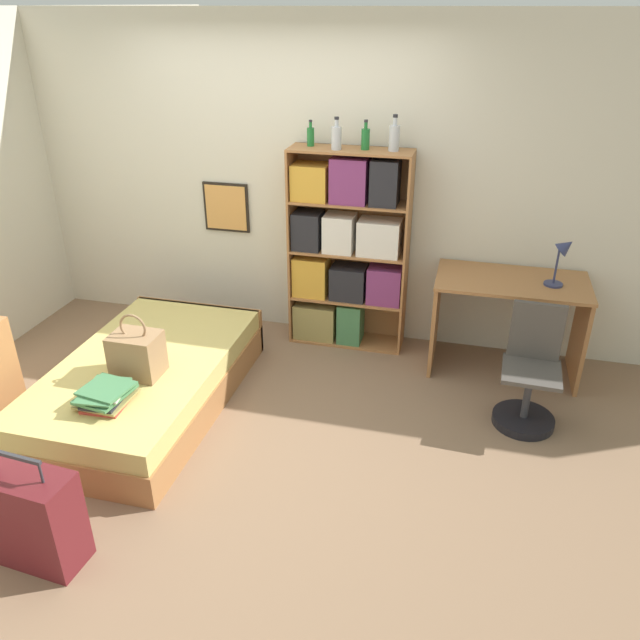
{
  "coord_description": "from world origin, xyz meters",
  "views": [
    {
      "loc": [
        1.53,
        -3.36,
        2.62
      ],
      "look_at": [
        0.63,
        0.19,
        0.75
      ],
      "focal_mm": 35.0,
      "sensor_mm": 36.0,
      "label": 1
    }
  ],
  "objects_px": {
    "bed": "(147,381)",
    "suitcase": "(32,518)",
    "desk": "(508,309)",
    "handbag": "(137,354)",
    "book_stack_on_bed": "(106,395)",
    "bookcase": "(344,251)",
    "bottle_green": "(311,136)",
    "bottle_brown": "(336,137)",
    "desk_chair": "(528,386)",
    "desk_lamp": "(564,254)",
    "bottle_clear": "(365,138)",
    "bottle_blue": "(394,137)"
  },
  "relations": [
    {
      "from": "bottle_clear",
      "to": "suitcase",
      "type": "bearing_deg",
      "value": -113.18
    },
    {
      "from": "desk",
      "to": "bottle_clear",
      "type": "bearing_deg",
      "value": 172.04
    },
    {
      "from": "bookcase",
      "to": "bottle_green",
      "type": "relative_size",
      "value": 8.45
    },
    {
      "from": "bottle_blue",
      "to": "desk",
      "type": "relative_size",
      "value": 0.23
    },
    {
      "from": "bottle_brown",
      "to": "bed",
      "type": "bearing_deg",
      "value": -131.54
    },
    {
      "from": "bed",
      "to": "bottle_clear",
      "type": "height_order",
      "value": "bottle_clear"
    },
    {
      "from": "handbag",
      "to": "bottle_clear",
      "type": "bearing_deg",
      "value": 50.23
    },
    {
      "from": "desk",
      "to": "handbag",
      "type": "bearing_deg",
      "value": -151.38
    },
    {
      "from": "handbag",
      "to": "bottle_green",
      "type": "distance_m",
      "value": 2.08
    },
    {
      "from": "suitcase",
      "to": "desk_lamp",
      "type": "xyz_separation_m",
      "value": [
        2.67,
        2.54,
        0.75
      ]
    },
    {
      "from": "bottle_brown",
      "to": "desk_chair",
      "type": "distance_m",
      "value": 2.26
    },
    {
      "from": "suitcase",
      "to": "bottle_clear",
      "type": "xyz_separation_m",
      "value": [
        1.17,
        2.74,
        1.45
      ]
    },
    {
      "from": "book_stack_on_bed",
      "to": "bottle_brown",
      "type": "distance_m",
      "value": 2.45
    },
    {
      "from": "desk_lamp",
      "to": "bottle_brown",
      "type": "bearing_deg",
      "value": 175.31
    },
    {
      "from": "bottle_clear",
      "to": "desk",
      "type": "distance_m",
      "value": 1.69
    },
    {
      "from": "book_stack_on_bed",
      "to": "bottle_green",
      "type": "relative_size",
      "value": 1.86
    },
    {
      "from": "handbag",
      "to": "bottle_brown",
      "type": "height_order",
      "value": "bottle_brown"
    },
    {
      "from": "bed",
      "to": "bottle_blue",
      "type": "distance_m",
      "value": 2.53
    },
    {
      "from": "bookcase",
      "to": "bottle_clear",
      "type": "relative_size",
      "value": 7.6
    },
    {
      "from": "bottle_brown",
      "to": "desk_chair",
      "type": "relative_size",
      "value": 0.28
    },
    {
      "from": "bookcase",
      "to": "desk",
      "type": "bearing_deg",
      "value": -6.43
    },
    {
      "from": "bottle_blue",
      "to": "desk_chair",
      "type": "xyz_separation_m",
      "value": [
        1.12,
        -0.84,
        -1.46
      ]
    },
    {
      "from": "bookcase",
      "to": "bottle_clear",
      "type": "distance_m",
      "value": 0.91
    },
    {
      "from": "bottle_green",
      "to": "desk_lamp",
      "type": "relative_size",
      "value": 0.51
    },
    {
      "from": "suitcase",
      "to": "desk",
      "type": "xyz_separation_m",
      "value": [
        2.35,
        2.57,
        0.25
      ]
    },
    {
      "from": "bed",
      "to": "handbag",
      "type": "xyz_separation_m",
      "value": [
        0.07,
        -0.19,
        0.34
      ]
    },
    {
      "from": "desk_lamp",
      "to": "handbag",
      "type": "bearing_deg",
      "value": -154.72
    },
    {
      "from": "book_stack_on_bed",
      "to": "bottle_brown",
      "type": "xyz_separation_m",
      "value": [
        1.05,
        1.8,
        1.3
      ]
    },
    {
      "from": "bed",
      "to": "desk",
      "type": "relative_size",
      "value": 1.72
    },
    {
      "from": "bottle_green",
      "to": "desk_lamp",
      "type": "height_order",
      "value": "bottle_green"
    },
    {
      "from": "book_stack_on_bed",
      "to": "bottle_green",
      "type": "height_order",
      "value": "bottle_green"
    },
    {
      "from": "bottle_clear",
      "to": "desk_chair",
      "type": "bearing_deg",
      "value": -32.22
    },
    {
      "from": "bookcase",
      "to": "desk_chair",
      "type": "distance_m",
      "value": 1.78
    },
    {
      "from": "suitcase",
      "to": "bottle_brown",
      "type": "xyz_separation_m",
      "value": [
        0.96,
        2.68,
        1.46
      ]
    },
    {
      "from": "bookcase",
      "to": "bottle_brown",
      "type": "relative_size",
      "value": 6.92
    },
    {
      "from": "bottle_green",
      "to": "desk_chair",
      "type": "xyz_separation_m",
      "value": [
        1.77,
        -0.87,
        -1.44
      ]
    },
    {
      "from": "bed",
      "to": "suitcase",
      "type": "relative_size",
      "value": 2.86
    },
    {
      "from": "bed",
      "to": "suitcase",
      "type": "distance_m",
      "value": 1.45
    },
    {
      "from": "bed",
      "to": "desk_chair",
      "type": "bearing_deg",
      "value": 9.73
    },
    {
      "from": "bookcase",
      "to": "desk",
      "type": "height_order",
      "value": "bookcase"
    },
    {
      "from": "suitcase",
      "to": "desk_lamp",
      "type": "height_order",
      "value": "desk_lamp"
    },
    {
      "from": "handbag",
      "to": "desk_lamp",
      "type": "xyz_separation_m",
      "value": [
        2.73,
        1.29,
        0.49
      ]
    },
    {
      "from": "suitcase",
      "to": "bottle_clear",
      "type": "bearing_deg",
      "value": 66.82
    },
    {
      "from": "bottle_clear",
      "to": "bottle_brown",
      "type": "bearing_deg",
      "value": -165.52
    },
    {
      "from": "bed",
      "to": "book_stack_on_bed",
      "type": "distance_m",
      "value": 0.61
    },
    {
      "from": "bookcase",
      "to": "book_stack_on_bed",
      "type": "bearing_deg",
      "value": -121.4
    },
    {
      "from": "bed",
      "to": "bottle_clear",
      "type": "relative_size",
      "value": 8.98
    },
    {
      "from": "desk",
      "to": "book_stack_on_bed",
      "type": "bearing_deg",
      "value": -145.38
    },
    {
      "from": "desk_chair",
      "to": "handbag",
      "type": "bearing_deg",
      "value": -165.99
    },
    {
      "from": "bottle_green",
      "to": "bookcase",
      "type": "bearing_deg",
      "value": -8.03
    }
  ]
}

